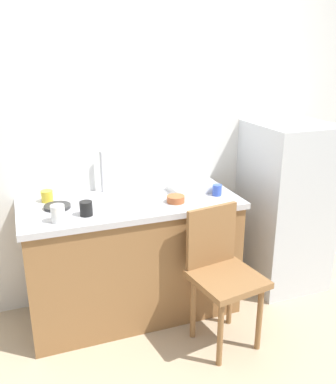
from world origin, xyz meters
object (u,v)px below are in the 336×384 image
refrigerator (285,206)px  cup_white (58,214)px  hotplate (57,207)px  chair (222,271)px  cup_yellow (47,196)px  cup_black (86,208)px  terracotta_bowl (176,199)px  dish_tray (189,188)px  cup_blue (217,190)px

refrigerator → cup_white: size_ratio=12.49×
refrigerator → hotplate: refrigerator is taller
refrigerator → chair: size_ratio=1.46×
hotplate → cup_yellow: (-0.05, 0.14, 0.03)m
chair → cup_black: cup_black is taller
refrigerator → cup_black: (-1.57, -0.15, 0.25)m
cup_yellow → cup_white: (0.03, -0.38, 0.01)m
refrigerator → terracotta_bowl: 1.01m
dish_tray → cup_yellow: 0.98m
refrigerator → cup_yellow: 1.80m
refrigerator → hotplate: bearing=178.8°
cup_yellow → cup_blue: same height
dish_tray → cup_white: size_ratio=2.69×
chair → cup_blue: size_ratio=11.66×
hotplate → cup_black: bearing=-50.5°
cup_white → cup_blue: size_ratio=1.36×
chair → cup_yellow: bearing=136.1°
chair → cup_white: bearing=153.4°
chair → hotplate: 1.12m
terracotta_bowl → cup_white: size_ratio=1.15×
cup_black → cup_yellow: bearing=121.6°
hotplate → cup_black: 0.25m
chair → dish_tray: size_ratio=3.18×
chair → cup_yellow: 1.25m
cup_white → dish_tray: bearing=14.9°
cup_blue → cup_black: 0.92m
refrigerator → dish_tray: 0.84m
dish_tray → cup_blue: cup_blue is taller
hotplate → cup_black: (0.15, -0.19, 0.03)m
cup_yellow → dish_tray: bearing=-7.5°
hotplate → cup_white: size_ratio=1.63×
cup_blue → cup_white: bearing=-174.7°
terracotta_bowl → cup_black: cup_black is taller
dish_tray → cup_yellow: size_ratio=3.60×
chair → cup_blue: (0.15, 0.40, 0.39)m
chair → cup_black: size_ratio=9.94×
cup_blue → dish_tray: bearing=135.0°
dish_tray → hotplate: 0.92m
refrigerator → cup_black: size_ratio=14.53×
cup_yellow → refrigerator: bearing=-5.8°
chair → cup_white: 1.07m
cup_white → chair: bearing=-17.6°
refrigerator → dish_tray: bearing=176.4°
cup_white → cup_blue: bearing=5.3°
cup_yellow → chair: bearing=-34.9°
dish_tray → cup_black: bearing=-165.1°
cup_blue → hotplate: bearing=172.9°
chair → cup_blue: bearing=60.4°
chair → dish_tray: 0.67m
refrigerator → cup_blue: 0.70m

